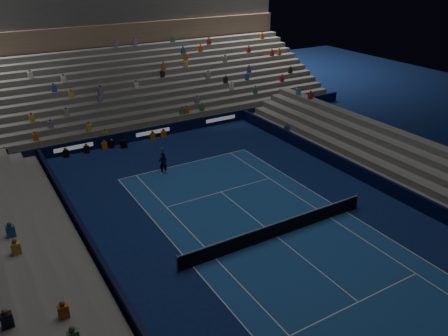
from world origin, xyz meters
TOP-DOWN VIEW (x-y plane):
  - ground at (0.00, 0.00)m, footprint 90.00×90.00m
  - court_surface at (0.00, 0.00)m, footprint 10.97×23.77m
  - sponsor_barrier_far at (0.00, 18.50)m, footprint 44.00×0.25m
  - sponsor_barrier_east at (9.70, 0.00)m, footprint 0.25×37.00m
  - sponsor_barrier_west at (-9.70, 0.00)m, footprint 0.25×37.00m
  - grandstand_main at (0.00, 27.90)m, footprint 44.00×15.20m
  - grandstand_east at (13.17, 0.00)m, footprint 5.00×37.00m
  - grandstand_west at (-13.17, 0.00)m, footprint 5.00×37.00m
  - tennis_net at (0.00, 0.00)m, footprint 12.90×0.10m
  - tennis_player at (-2.21, 11.14)m, footprint 0.64×0.44m
  - broadcast_camera at (-3.02, 17.63)m, footprint 0.54×0.96m

SIDE VIEW (x-z plane):
  - ground at x=0.00m, z-range 0.00..0.00m
  - court_surface at x=0.00m, z-range 0.00..0.01m
  - broadcast_camera at x=-3.02m, z-range 0.01..0.65m
  - sponsor_barrier_far at x=0.00m, z-range 0.00..1.00m
  - sponsor_barrier_east at x=9.70m, z-range 0.00..1.00m
  - sponsor_barrier_west at x=-9.70m, z-range 0.00..1.00m
  - tennis_net at x=0.00m, z-range -0.05..1.05m
  - tennis_player at x=-2.21m, z-range 0.00..1.70m
  - grandstand_east at x=13.17m, z-range -0.33..2.17m
  - grandstand_west at x=-13.17m, z-range -0.33..2.17m
  - grandstand_main at x=0.00m, z-range -2.22..8.98m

